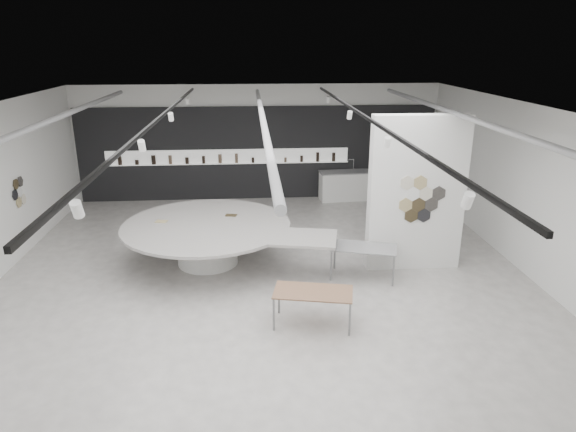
{
  "coord_description": "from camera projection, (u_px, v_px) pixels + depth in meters",
  "views": [
    {
      "loc": [
        -0.27,
        -9.99,
        5.1
      ],
      "look_at": [
        0.57,
        1.2,
        1.27
      ],
      "focal_mm": 32.0,
      "sensor_mm": 36.0,
      "label": 1
    }
  ],
  "objects": [
    {
      "name": "room",
      "position": [
        260.0,
        199.0,
        10.42
      ],
      "size": [
        12.02,
        14.02,
        3.82
      ],
      "color": "beige",
      "rests_on": "ground"
    },
    {
      "name": "back_wall_display",
      "position": [
        256.0,
        154.0,
        17.13
      ],
      "size": [
        11.8,
        0.27,
        3.1
      ],
      "color": "black",
      "rests_on": "ground"
    },
    {
      "name": "partition_column",
      "position": [
        417.0,
        194.0,
        11.7
      ],
      "size": [
        2.2,
        0.38,
        3.6
      ],
      "color": "white",
      "rests_on": "ground"
    },
    {
      "name": "display_island",
      "position": [
        210.0,
        238.0,
        12.23
      ],
      "size": [
        5.39,
        4.71,
        1.02
      ],
      "rotation": [
        0.0,
        0.0,
        -0.2
      ],
      "color": "white",
      "rests_on": "ground"
    },
    {
      "name": "sample_table_wood",
      "position": [
        313.0,
        294.0,
        9.57
      ],
      "size": [
        1.58,
        1.01,
        0.69
      ],
      "rotation": [
        0.0,
        0.0,
        -0.2
      ],
      "color": "#845E44",
      "rests_on": "ground"
    },
    {
      "name": "sample_table_stone",
      "position": [
        364.0,
        249.0,
        11.49
      ],
      "size": [
        1.59,
        1.1,
        0.75
      ],
      "rotation": [
        0.0,
        0.0,
        -0.29
      ],
      "color": "gray",
      "rests_on": "ground"
    },
    {
      "name": "kitchen_counter",
      "position": [
        345.0,
        186.0,
        17.29
      ],
      "size": [
        1.77,
        0.8,
        1.36
      ],
      "rotation": [
        0.0,
        0.0,
        0.08
      ],
      "color": "white",
      "rests_on": "ground"
    }
  ]
}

